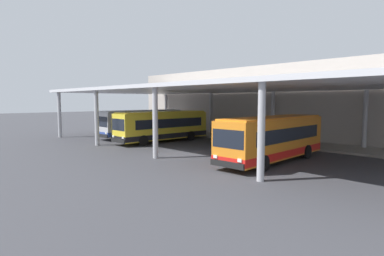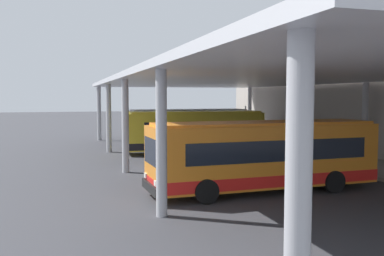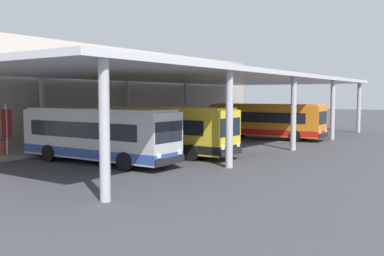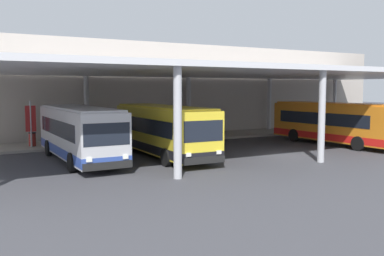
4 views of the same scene
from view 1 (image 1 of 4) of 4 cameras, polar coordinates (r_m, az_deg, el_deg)
ground_plane at (r=25.21m, az=-2.09°, el=-4.79°), size 200.00×200.00×0.00m
platform_kerb at (r=34.06m, az=12.88°, el=-2.19°), size 42.00×4.50×0.18m
station_building_facade at (r=36.55m, az=15.82°, el=4.63°), size 48.00×1.60×8.32m
canopy_shelter at (r=28.80m, az=6.15°, el=6.98°), size 40.00×17.00×5.55m
bus_nearest_bay at (r=37.34m, az=-9.03°, el=0.91°), size 2.79×10.55×3.17m
bus_second_bay at (r=32.83m, az=-5.38°, el=0.39°), size 2.85×10.57×3.17m
bus_middle_bay at (r=22.78m, az=14.57°, el=-1.79°), size 2.98×10.61×3.17m
bench_waiting at (r=40.35m, az=1.08°, el=-0.14°), size 1.80×0.45×0.92m
trash_bin at (r=42.86m, az=-2.80°, el=0.18°), size 0.52×0.52×0.98m
banner_sign at (r=42.53m, az=-3.45°, el=1.90°), size 0.70×0.12×3.20m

